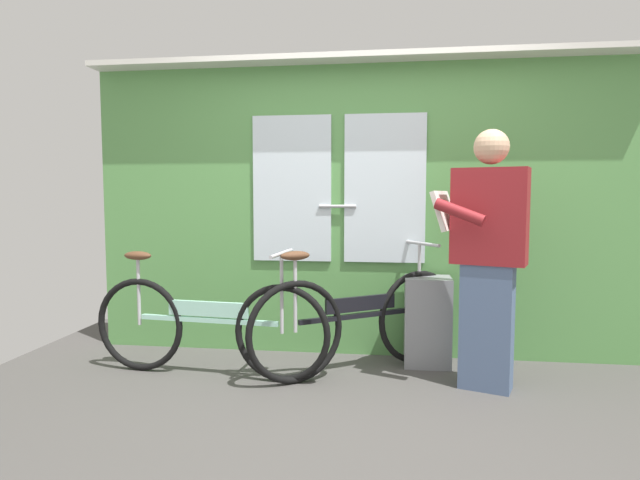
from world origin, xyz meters
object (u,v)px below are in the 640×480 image
bicycle_near_door (207,325)px  trash_bin_by_wall (427,321)px  bicycle_leaning_behind (360,321)px  passenger_reading_newspaper (487,254)px

bicycle_near_door → trash_bin_by_wall: 1.55m
trash_bin_by_wall → bicycle_leaning_behind: bearing=-153.1°
bicycle_near_door → bicycle_leaning_behind: (1.01, 0.21, 0.01)m
bicycle_leaning_behind → trash_bin_by_wall: 0.53m
bicycle_leaning_behind → trash_bin_by_wall: bicycle_leaning_behind is taller
bicycle_leaning_behind → passenger_reading_newspaper: 0.96m
passenger_reading_newspaper → trash_bin_by_wall: passenger_reading_newspaper is taller
passenger_reading_newspaper → trash_bin_by_wall: (-0.33, 0.43, -0.54)m
bicycle_leaning_behind → trash_bin_by_wall: (0.47, 0.24, -0.04)m
bicycle_near_door → passenger_reading_newspaper: 1.88m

